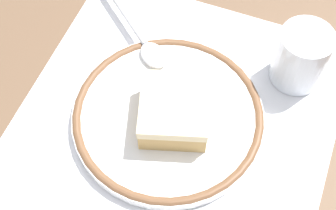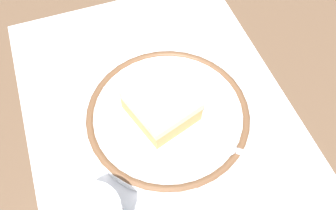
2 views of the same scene
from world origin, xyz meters
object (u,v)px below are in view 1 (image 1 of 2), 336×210
(spoon, at_px, (141,37))
(cake_slice, at_px, (174,111))
(plate, at_px, (168,116))
(cup, at_px, (300,59))

(spoon, bearing_deg, cake_slice, 40.44)
(plate, distance_m, spoon, 0.11)
(plate, bearing_deg, spoon, -141.76)
(cake_slice, xyz_separation_m, spoon, (-0.09, -0.08, -0.01))
(cake_slice, distance_m, spoon, 0.12)
(plate, relative_size, spoon, 1.65)
(cake_slice, bearing_deg, cup, 136.27)
(plate, bearing_deg, cup, 133.23)
(plate, relative_size, cake_slice, 2.20)
(plate, distance_m, cup, 0.16)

